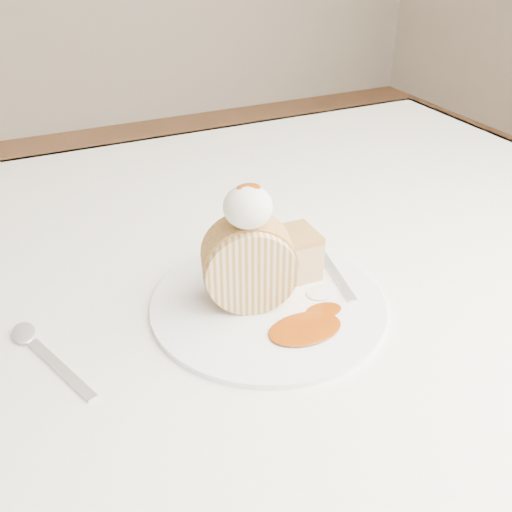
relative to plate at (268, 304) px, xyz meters
name	(u,v)px	position (x,y,z in m)	size (l,w,h in m)	color
table	(192,317)	(-0.05, 0.13, -0.09)	(1.40, 0.90, 0.75)	white
plate	(268,304)	(0.00, 0.00, 0.00)	(0.26, 0.26, 0.01)	white
roulade_slice	(249,264)	(-0.02, 0.01, 0.05)	(0.10, 0.10, 0.05)	beige
cake_chunk	(291,257)	(0.05, 0.04, 0.03)	(0.06, 0.05, 0.05)	tan
whipped_cream	(248,207)	(-0.02, 0.01, 0.12)	(0.05, 0.05, 0.04)	white
caramel_drizzle	(248,183)	(-0.02, 0.01, 0.15)	(0.03, 0.02, 0.01)	#893405
caramel_pool	(305,328)	(0.01, -0.06, 0.01)	(0.08, 0.05, 0.00)	#893405
fork	(335,274)	(0.09, 0.01, 0.01)	(0.02, 0.15, 0.00)	silver
spoon	(61,369)	(-0.22, -0.01, 0.00)	(0.02, 0.14, 0.00)	silver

